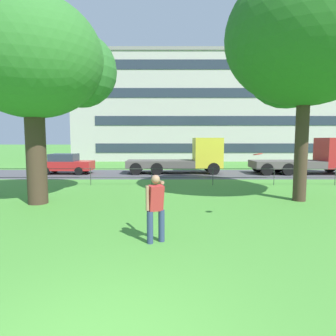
{
  "coord_description": "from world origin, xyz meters",
  "views": [
    {
      "loc": [
        0.93,
        -3.17,
        2.61
      ],
      "look_at": [
        0.98,
        8.57,
        1.45
      ],
      "focal_mm": 30.8,
      "sensor_mm": 36.0,
      "label": 1
    }
  ],
  "objects_px": {
    "person_thrower": "(154,206)",
    "apartment_building_background": "(219,110)",
    "car_red_center": "(64,164)",
    "tree_large_lawn": "(302,43)",
    "frisbee": "(256,154)",
    "tree_small_lawn": "(28,58)",
    "flatbed_truck_far_left": "(187,158)",
    "flatbed_truck_left": "(313,158)"
  },
  "relations": [
    {
      "from": "tree_large_lawn",
      "to": "apartment_building_background",
      "type": "relative_size",
      "value": 0.26
    },
    {
      "from": "flatbed_truck_far_left",
      "to": "flatbed_truck_left",
      "type": "xyz_separation_m",
      "value": [
        9.63,
        -0.4,
        0.0
      ]
    },
    {
      "from": "tree_large_lawn",
      "to": "car_red_center",
      "type": "distance_m",
      "value": 17.44
    },
    {
      "from": "person_thrower",
      "to": "apartment_building_background",
      "type": "xyz_separation_m",
      "value": [
        7.35,
        32.28,
        5.7
      ]
    },
    {
      "from": "tree_small_lawn",
      "to": "person_thrower",
      "type": "distance_m",
      "value": 8.46
    },
    {
      "from": "tree_large_lawn",
      "to": "tree_small_lawn",
      "type": "height_order",
      "value": "tree_large_lawn"
    },
    {
      "from": "flatbed_truck_far_left",
      "to": "tree_small_lawn",
      "type": "bearing_deg",
      "value": -123.63
    },
    {
      "from": "frisbee",
      "to": "apartment_building_background",
      "type": "bearing_deg",
      "value": 82.03
    },
    {
      "from": "tree_small_lawn",
      "to": "frisbee",
      "type": "relative_size",
      "value": 21.4
    },
    {
      "from": "tree_large_lawn",
      "to": "flatbed_truck_far_left",
      "type": "relative_size",
      "value": 1.31
    },
    {
      "from": "tree_large_lawn",
      "to": "tree_small_lawn",
      "type": "distance_m",
      "value": 11.33
    },
    {
      "from": "tree_small_lawn",
      "to": "apartment_building_background",
      "type": "bearing_deg",
      "value": 65.69
    },
    {
      "from": "frisbee",
      "to": "car_red_center",
      "type": "distance_m",
      "value": 16.91
    },
    {
      "from": "tree_large_lawn",
      "to": "person_thrower",
      "type": "relative_size",
      "value": 5.54
    },
    {
      "from": "frisbee",
      "to": "apartment_building_background",
      "type": "distance_m",
      "value": 31.27
    },
    {
      "from": "tree_large_lawn",
      "to": "person_thrower",
      "type": "height_order",
      "value": "tree_large_lawn"
    },
    {
      "from": "tree_large_lawn",
      "to": "flatbed_truck_far_left",
      "type": "distance_m",
      "value": 11.83
    },
    {
      "from": "car_red_center",
      "to": "apartment_building_background",
      "type": "distance_m",
      "value": 23.71
    },
    {
      "from": "tree_small_lawn",
      "to": "frisbee",
      "type": "bearing_deg",
      "value": -19.98
    },
    {
      "from": "apartment_building_background",
      "to": "frisbee",
      "type": "bearing_deg",
      "value": -97.97
    },
    {
      "from": "car_red_center",
      "to": "tree_large_lawn",
      "type": "bearing_deg",
      "value": -33.85
    },
    {
      "from": "person_thrower",
      "to": "apartment_building_background",
      "type": "relative_size",
      "value": 0.05
    },
    {
      "from": "tree_small_lawn",
      "to": "apartment_building_background",
      "type": "xyz_separation_m",
      "value": [
        12.5,
        27.66,
        0.82
      ]
    },
    {
      "from": "frisbee",
      "to": "flatbed_truck_far_left",
      "type": "height_order",
      "value": "flatbed_truck_far_left"
    },
    {
      "from": "car_red_center",
      "to": "flatbed_truck_far_left",
      "type": "relative_size",
      "value": 0.55
    },
    {
      "from": "tree_small_lawn",
      "to": "flatbed_truck_far_left",
      "type": "bearing_deg",
      "value": 56.37
    },
    {
      "from": "tree_small_lawn",
      "to": "flatbed_truck_left",
      "type": "relative_size",
      "value": 1.12
    },
    {
      "from": "frisbee",
      "to": "person_thrower",
      "type": "bearing_deg",
      "value": -151.95
    },
    {
      "from": "frisbee",
      "to": "apartment_building_background",
      "type": "xyz_separation_m",
      "value": [
        4.29,
        30.65,
        4.47
      ]
    },
    {
      "from": "person_thrower",
      "to": "flatbed_truck_far_left",
      "type": "distance_m",
      "value": 15.33
    },
    {
      "from": "car_red_center",
      "to": "apartment_building_background",
      "type": "height_order",
      "value": "apartment_building_background"
    },
    {
      "from": "flatbed_truck_far_left",
      "to": "person_thrower",
      "type": "bearing_deg",
      "value": -97.13
    },
    {
      "from": "tree_small_lawn",
      "to": "car_red_center",
      "type": "distance_m",
      "value": 11.57
    },
    {
      "from": "person_thrower",
      "to": "car_red_center",
      "type": "relative_size",
      "value": 0.43
    },
    {
      "from": "person_thrower",
      "to": "car_red_center",
      "type": "height_order",
      "value": "person_thrower"
    },
    {
      "from": "tree_large_lawn",
      "to": "apartment_building_background",
      "type": "bearing_deg",
      "value": 87.32
    },
    {
      "from": "car_red_center",
      "to": "apartment_building_background",
      "type": "relative_size",
      "value": 0.11
    },
    {
      "from": "flatbed_truck_left",
      "to": "tree_large_lawn",
      "type": "bearing_deg",
      "value": -120.62
    },
    {
      "from": "flatbed_truck_left",
      "to": "car_red_center",
      "type": "bearing_deg",
      "value": -179.85
    },
    {
      "from": "frisbee",
      "to": "car_red_center",
      "type": "bearing_deg",
      "value": 128.84
    },
    {
      "from": "tree_small_lawn",
      "to": "car_red_center",
      "type": "height_order",
      "value": "tree_small_lawn"
    },
    {
      "from": "tree_large_lawn",
      "to": "flatbed_truck_left",
      "type": "height_order",
      "value": "tree_large_lawn"
    }
  ]
}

